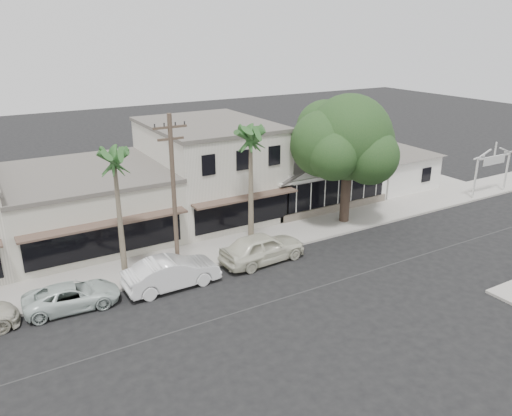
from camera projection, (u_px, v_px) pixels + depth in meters
ground at (363, 273)px, 28.08m from camera, size 140.00×140.00×0.00m
sidewalk_north at (184, 259)px, 29.69m from camera, size 90.00×3.50×0.15m
corner_shop at (306, 167)px, 39.69m from camera, size 10.40×8.60×5.10m
side_cottage at (389, 169)px, 43.21m from camera, size 6.00×6.00×3.00m
arch_sign at (494, 158)px, 40.12m from camera, size 4.12×0.12×3.95m
row_building_near at (209, 170)px, 36.48m from camera, size 8.00×10.00×6.50m
row_building_midnear at (85, 206)px, 32.55m from camera, size 10.00×10.00×4.20m
utility_pole at (174, 193)px, 26.36m from camera, size 1.80×0.24×9.00m
car_0 at (263, 248)px, 29.23m from camera, size 5.33×2.41×1.78m
car_1 at (172, 273)px, 26.35m from camera, size 5.11×1.84×1.67m
car_2 at (72, 296)px, 24.44m from camera, size 4.70×2.43×1.27m
shade_tree at (345, 139)px, 33.65m from camera, size 8.14×7.36×9.03m
palm_east at (251, 138)px, 29.12m from camera, size 2.68×2.68×8.15m
palm_mid at (114, 162)px, 24.68m from camera, size 2.54×2.54×7.89m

